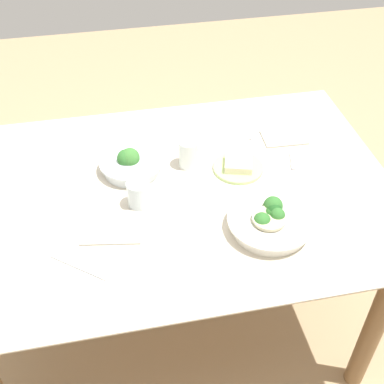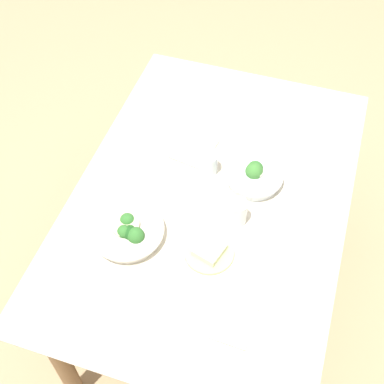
{
  "view_description": "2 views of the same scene",
  "coord_description": "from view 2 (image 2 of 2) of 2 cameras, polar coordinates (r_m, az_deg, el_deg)",
  "views": [
    {
      "loc": [
        -0.18,
        -1.25,
        1.89
      ],
      "look_at": [
        0.05,
        -0.07,
        0.81
      ],
      "focal_mm": 47.37,
      "sensor_mm": 36.0,
      "label": 1
    },
    {
      "loc": [
        1.18,
        0.31,
        2.33
      ],
      "look_at": [
        0.04,
        -0.06,
        0.81
      ],
      "focal_mm": 49.18,
      "sensor_mm": 36.0,
      "label": 2
    }
  ],
  "objects": [
    {
      "name": "fork_by_far_bowl",
      "position": [
        1.77,
        6.65,
        -11.45
      ],
      "size": [
        0.08,
        0.08,
        0.0
      ],
      "rotation": [
        0.0,
        0.0,
        3.91
      ],
      "color": "#B7B7BC",
      "rests_on": "dining_table"
    },
    {
      "name": "water_glass_center",
      "position": [
        1.89,
        4.96,
        -2.18
      ],
      "size": [
        0.07,
        0.07,
        0.1
      ],
      "primitive_type": "cylinder",
      "color": "silver",
      "rests_on": "dining_table"
    },
    {
      "name": "broccoli_bowl_near",
      "position": [
        1.87,
        -6.96,
        -4.28
      ],
      "size": [
        0.26,
        0.26,
        0.08
      ],
      "color": "silver",
      "rests_on": "dining_table"
    },
    {
      "name": "bread_side_plate",
      "position": [
        1.84,
        1.87,
        -6.46
      ],
      "size": [
        0.18,
        0.18,
        0.04
      ],
      "color": "#B7D684",
      "rests_on": "dining_table"
    },
    {
      "name": "broccoli_bowl_far",
      "position": [
        2.03,
        6.75,
        1.79
      ],
      "size": [
        0.22,
        0.22,
        0.09
      ],
      "color": "white",
      "rests_on": "dining_table"
    },
    {
      "name": "fork_by_near_bowl",
      "position": [
        1.75,
        -0.1,
        -11.88
      ],
      "size": [
        0.03,
        0.1,
        0.0
      ],
      "rotation": [
        0.0,
        0.0,
        4.49
      ],
      "color": "#B7B7BC",
      "rests_on": "dining_table"
    },
    {
      "name": "dining_table",
      "position": [
        2.08,
        1.99,
        -2.24
      ],
      "size": [
        1.5,
        1.02,
        0.76
      ],
      "color": "beige",
      "rests_on": "ground_plane"
    },
    {
      "name": "napkin_folded_lower",
      "position": [
        2.15,
        0.27,
        4.72
      ],
      "size": [
        0.2,
        0.17,
        0.01
      ],
      "primitive_type": "cube",
      "rotation": [
        0.0,
        0.0,
        -0.17
      ],
      "color": "#B1A997",
      "rests_on": "dining_table"
    },
    {
      "name": "ground_plane",
      "position": [
        2.64,
        1.59,
        -10.62
      ],
      "size": [
        6.0,
        6.0,
        0.0
      ],
      "primitive_type": "plane",
      "color": "tan"
    },
    {
      "name": "water_glass_side",
      "position": [
        2.04,
        1.79,
        3.12
      ],
      "size": [
        0.07,
        0.07,
        0.09
      ],
      "primitive_type": "cylinder",
      "color": "silver",
      "rests_on": "dining_table"
    },
    {
      "name": "napkin_folded_upper",
      "position": [
        1.73,
        4.64,
        -13.82
      ],
      "size": [
        0.17,
        0.13,
        0.01
      ],
      "primitive_type": "cube",
      "rotation": [
        0.0,
        0.0,
        -0.04
      ],
      "color": "#B1A997",
      "rests_on": "dining_table"
    },
    {
      "name": "table_knife_left",
      "position": [
        2.25,
        -2.31,
        7.41
      ],
      "size": [
        0.16,
        0.13,
        0.0
      ],
      "primitive_type": "cube",
      "rotation": [
        0.0,
        0.0,
        2.47
      ],
      "color": "#B7B7BC",
      "rests_on": "dining_table"
    }
  ]
}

